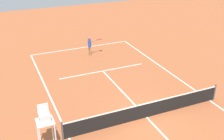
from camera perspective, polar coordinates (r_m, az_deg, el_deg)
The scene contains 6 objects.
ground_plane at distance 16.25m, azimuth 7.05°, elevation -9.54°, with size 60.00×60.00×0.00m, color #AD5933.
court_lines at distance 16.25m, azimuth 7.05°, elevation -9.53°, with size 9.20×24.40×0.01m.
tennis_net at distance 15.97m, azimuth 7.15°, elevation -8.07°, with size 9.80×0.10×1.07m.
player_serving at distance 24.02m, azimuth -4.48°, elevation 5.25°, with size 1.32×0.45×1.73m.
tennis_ball at distance 23.24m, azimuth -6.44°, elevation 1.82°, with size 0.07×0.07×0.07m, color #CCE033.
umpire_chair at distance 13.45m, azimuth -13.53°, elevation -10.04°, with size 0.80×0.80×2.41m.
Camera 1 is at (7.10, 11.34, 9.23)m, focal length 44.82 mm.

